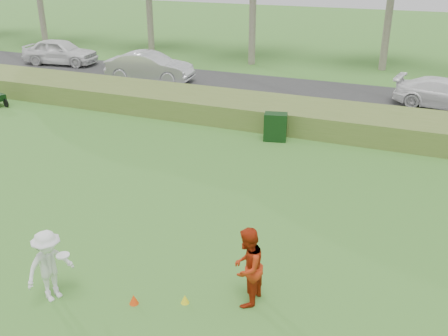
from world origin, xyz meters
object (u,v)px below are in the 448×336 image
at_px(player_red, 247,267).
at_px(car_left, 60,52).
at_px(cone_yellow, 185,299).
at_px(car_right, 446,94).
at_px(cone_orange, 134,299).
at_px(utility_cabinet, 275,127).
at_px(car_mid, 150,67).
at_px(player_white, 49,266).

relative_size(player_red, car_left, 0.37).
bearing_deg(cone_yellow, car_right, 74.24).
xyz_separation_m(cone_orange, cone_yellow, (0.97, 0.43, -0.01)).
relative_size(player_red, cone_yellow, 8.91).
xyz_separation_m(utility_cabinet, car_left, (-16.74, 7.96, 0.32)).
height_order(player_red, car_mid, player_red).
relative_size(player_red, utility_cabinet, 1.61).
relative_size(cone_yellow, car_mid, 0.04).
bearing_deg(cone_yellow, cone_orange, -156.08).
height_order(car_left, car_right, car_left).
height_order(player_red, car_left, player_red).
xyz_separation_m(utility_cabinet, car_right, (5.99, 6.97, 0.19)).
bearing_deg(car_right, cone_yellow, 172.29).
xyz_separation_m(cone_yellow, utility_cabinet, (-1.18, 10.06, 0.44)).
distance_m(cone_orange, utility_cabinet, 10.50).
distance_m(player_white, cone_yellow, 2.87).
relative_size(player_white, player_red, 0.93).
relative_size(player_white, utility_cabinet, 1.49).
relative_size(player_white, car_left, 0.34).
xyz_separation_m(player_red, cone_orange, (-2.14, -0.95, -0.76)).
distance_m(player_red, utility_cabinet, 9.83).
height_order(player_red, cone_yellow, player_red).
relative_size(cone_orange, cone_yellow, 1.11).
bearing_deg(player_red, cone_yellow, -64.12).
distance_m(player_white, cone_orange, 1.86).
relative_size(cone_orange, utility_cabinet, 0.20).
distance_m(utility_cabinet, car_right, 9.19).
height_order(player_red, utility_cabinet, player_red).
bearing_deg(car_mid, player_white, -162.32).
height_order(player_red, car_right, player_red).
distance_m(player_red, car_left, 25.90).
distance_m(car_left, car_right, 22.75).
relative_size(car_mid, car_right, 1.05).
bearing_deg(player_red, player_white, -67.34).
distance_m(cone_yellow, car_mid, 19.37).
bearing_deg(utility_cabinet, car_mid, 132.70).
height_order(player_red, cone_orange, player_red).
bearing_deg(car_right, player_white, 165.55).
bearing_deg(car_left, player_white, -149.41).
relative_size(utility_cabinet, car_right, 0.24).
xyz_separation_m(utility_cabinet, car_mid, (-9.21, 6.27, 0.31)).
relative_size(player_red, car_right, 0.38).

